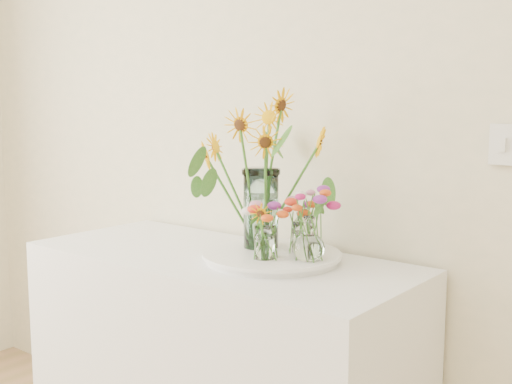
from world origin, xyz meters
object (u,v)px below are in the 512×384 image
small_vase_b (309,239)px  tray (272,258)px  mason_jar (261,209)px  small_vase_a (265,243)px  small_vase_c (301,238)px  counter (219,379)px

small_vase_b → tray: bearing=177.5°
tray → mason_jar: 0.18m
tray → small_vase_a: size_ratio=3.85×
mason_jar → small_vase_c: (0.15, 0.03, -0.09)m
tray → mason_jar: size_ratio=1.57×
small_vase_a → small_vase_c: 0.15m
mason_jar → small_vase_a: mason_jar is taller
small_vase_b → small_vase_c: bearing=137.3°
small_vase_a → small_vase_b: small_vase_b is taller
mason_jar → small_vase_b: bearing=-11.7°
counter → small_vase_b: bearing=6.4°
mason_jar → small_vase_c: 0.17m
tray → mason_jar: (-0.08, 0.04, 0.15)m
small_vase_a → small_vase_c: size_ratio=1.06×
small_vase_b → small_vase_a: bearing=-146.9°
small_vase_c → small_vase_b: bearing=-42.7°
small_vase_a → small_vase_b: 0.14m
tray → small_vase_a: small_vase_a is taller
small_vase_a → small_vase_b: size_ratio=0.78×
counter → small_vase_c: small_vase_c is taller
tray → small_vase_b: small_vase_b is taller
mason_jar → small_vase_b: (0.23, -0.05, -0.07)m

